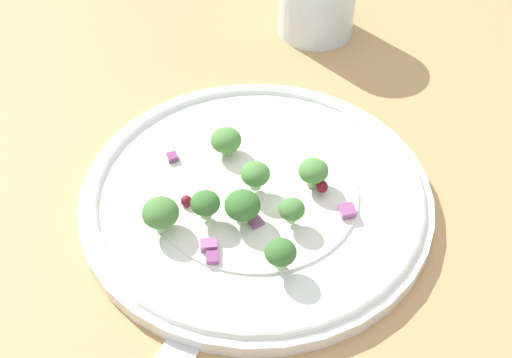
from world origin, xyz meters
TOP-DOWN VIEW (x-y plane):
  - ground_plane at (0.00, 0.00)cm, footprint 180.00×180.00cm
  - plate at (1.20, 2.78)cm, footprint 27.64×27.64cm
  - dressing_pool at (1.20, 2.78)cm, footprint 16.03×16.03cm
  - broccoli_floret_0 at (5.48, 2.48)cm, footprint 1.94×1.94cm
  - broccoli_floret_1 at (2.86, -0.13)cm, footprint 2.67×2.67cm
  - broccoli_floret_2 at (0.96, -1.95)cm, footprint 2.19×2.19cm
  - broccoli_floret_3 at (3.69, 6.48)cm, footprint 2.33×2.33cm
  - broccoli_floret_4 at (1.19, 2.72)cm, footprint 2.25×2.25cm
  - broccoli_floret_5 at (7.93, -0.92)cm, footprint 2.22×2.22cm
  - broccoli_floret_6 at (-0.58, -4.89)cm, footprint 2.71×2.71cm
  - broccoli_floret_7 at (-3.64, 3.82)cm, footprint 2.50×2.50cm
  - cranberry_0 at (4.82, 6.33)cm, footprint 0.98×0.98cm
  - cranberry_1 at (-1.21, -2.16)cm, footprint 0.90×0.90cm
  - cranberry_2 at (-2.38, -3.64)cm, footprint 0.84×0.84cm
  - onion_bit_0 at (7.54, 6.33)cm, footprint 1.59×1.59cm
  - onion_bit_1 at (3.19, -3.51)cm, footprint 1.42×1.50cm
  - onion_bit_2 at (3.50, 0.60)cm, footprint 1.52×1.22cm
  - onion_bit_3 at (-2.17, -3.74)cm, footprint 1.60×1.68cm
  - onion_bit_4 at (4.20, -3.99)cm, footprint 1.32×1.30cm
  - onion_bit_5 at (-5.94, 0.21)cm, footprint 1.10×1.06cm

SIDE VIEW (x-z plane):
  - ground_plane at x=0.00cm, z-range -2.00..0.00cm
  - plate at x=1.20cm, z-range 0.01..1.71cm
  - dressing_pool at x=1.20cm, z-range 1.20..1.40cm
  - onion_bit_2 at x=3.50cm, z-range 1.20..1.66cm
  - onion_bit_4 at x=4.20cm, z-range 1.42..1.80cm
  - onion_bit_3 at x=-2.17cm, z-range 1.47..1.82cm
  - onion_bit_5 at x=-5.94cm, z-range 1.45..1.91cm
  - onion_bit_1 at x=3.19cm, z-range 1.42..1.97cm
  - onion_bit_0 at x=7.54cm, z-range 1.56..1.99cm
  - cranberry_1 at x=-1.21cm, z-range 1.36..2.25cm
  - cranberry_2 at x=-2.38cm, z-range 1.46..2.30cm
  - cranberry_0 at x=4.82cm, z-range 1.74..2.72cm
  - broccoli_floret_7 at x=-3.64cm, z-range 1.46..3.99cm
  - broccoli_floret_3 at x=3.69cm, z-range 1.75..4.11cm
  - broccoli_floret_6 at x=-0.58cm, z-range 1.57..4.31cm
  - broccoli_floret_0 at x=5.48cm, z-range 1.99..3.96cm
  - broccoli_floret_1 at x=2.86cm, z-range 1.67..4.37cm
  - broccoli_floret_5 at x=7.93cm, z-range 1.98..4.23cm
  - broccoli_floret_2 at x=0.96cm, z-range 2.02..4.24cm
  - broccoli_floret_4 at x=1.19cm, z-range 2.09..4.36cm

